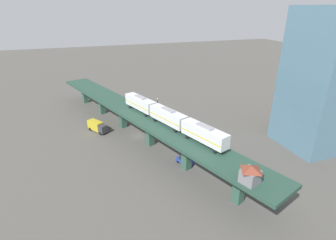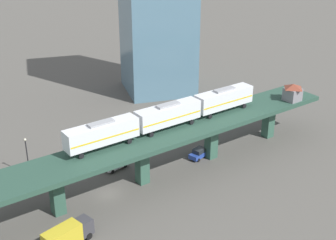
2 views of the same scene
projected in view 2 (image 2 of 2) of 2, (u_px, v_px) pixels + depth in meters
ground_plane at (109, 195)px, 74.99m from camera, size 400.00×400.00×0.00m
elevated_viaduct at (105, 158)px, 72.18m from camera, size 38.66×89.52×7.78m
subway_train at (168, 114)px, 78.66m from camera, size 15.07×36.00×4.45m
signal_hut at (293, 92)px, 90.65m from camera, size 4.11×4.11×3.40m
street_car_white at (18, 181)px, 76.92m from camera, size 3.31×4.75×1.89m
street_car_blue at (199, 153)px, 85.94m from camera, size 3.91×4.67×1.89m
street_car_silver at (116, 164)px, 82.12m from camera, size 3.64×4.73×1.89m
delivery_truck at (68, 235)px, 62.84m from camera, size 5.70×7.31×3.20m
street_lamp at (27, 154)px, 79.05m from camera, size 0.44×0.44×6.94m
office_tower at (158, 19)px, 112.14m from camera, size 16.00×16.00×36.00m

